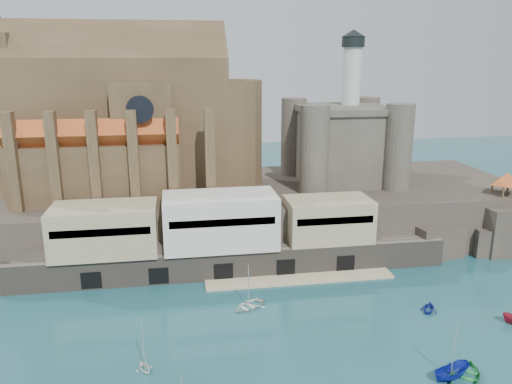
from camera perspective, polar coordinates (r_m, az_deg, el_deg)
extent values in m
plane|color=#17464E|center=(64.80, 7.34, -16.66)|extent=(300.00, 300.00, 0.00)
cube|color=#2B2520|center=(98.46, 0.84, -2.05)|extent=(100.00, 34.00, 10.00)
cube|color=#2B2520|center=(84.89, -23.38, -7.63)|extent=(9.00, 5.00, 6.00)
cube|color=#2B2520|center=(82.34, -12.44, -7.39)|extent=(9.00, 5.00, 6.00)
cube|color=#2B2520|center=(82.99, -0.57, -6.84)|extent=(9.00, 5.00, 6.00)
cube|color=#2B2520|center=(87.03, 10.62, -6.05)|extent=(9.00, 5.00, 6.00)
cube|color=#2B2520|center=(93.53, 19.93, -5.21)|extent=(9.00, 5.00, 6.00)
cube|color=#5C544A|center=(81.99, -2.55, -7.70)|extent=(70.00, 6.00, 4.50)
cube|color=tan|center=(80.48, 5.05, -9.83)|extent=(30.00, 4.00, 0.40)
cube|color=black|center=(80.24, -18.31, -9.53)|extent=(3.00, 0.40, 2.60)
cube|color=black|center=(79.20, -11.06, -9.35)|extent=(3.00, 0.40, 2.60)
cube|color=black|center=(79.41, -3.74, -9.01)|extent=(3.00, 0.40, 2.60)
cube|color=black|center=(80.87, 3.40, -8.55)|extent=(3.00, 0.40, 2.60)
cube|color=black|center=(83.51, 10.18, -7.98)|extent=(3.00, 0.40, 2.60)
cube|color=#9B8F69|center=(81.13, -16.89, -4.08)|extent=(16.00, 9.00, 7.50)
cube|color=beige|center=(80.46, -4.11, -3.23)|extent=(18.00, 9.00, 8.50)
cube|color=#9B8F69|center=(84.12, 8.22, -3.07)|extent=(14.00, 8.00, 7.00)
cube|color=#463420|center=(95.83, -14.96, 7.39)|extent=(38.00, 14.00, 24.00)
cube|color=#463420|center=(95.09, -15.46, 14.56)|extent=(38.00, 13.01, 13.01)
cylinder|color=#463420|center=(96.14, -3.48, 6.68)|extent=(14.00, 14.00, 20.00)
cube|color=#463420|center=(95.80, -12.49, 6.33)|extent=(10.00, 20.00, 20.00)
cube|color=#463420|center=(88.22, -17.80, 1.92)|extent=(28.00, 5.00, 10.00)
cube|color=#463420|center=(106.67, -16.40, 4.20)|extent=(28.00, 5.00, 10.00)
cube|color=#AE471D|center=(87.04, -18.14, 6.16)|extent=(28.00, 5.66, 5.66)
cube|color=#AE471D|center=(105.70, -16.66, 7.72)|extent=(28.00, 5.66, 5.66)
cube|color=#463420|center=(99.27, -26.11, 7.79)|extent=(4.00, 10.00, 28.00)
cylinder|color=black|center=(83.13, -13.13, 9.18)|extent=(4.40, 0.30, 4.40)
cube|color=#463420|center=(87.41, -26.03, 3.01)|extent=(1.60, 2.20, 16.00)
cube|color=#463420|center=(85.81, -22.06, 3.24)|extent=(1.60, 2.20, 16.00)
cube|color=#463420|center=(84.65, -17.97, 3.46)|extent=(1.60, 2.20, 16.00)
cube|color=#463420|center=(83.93, -13.78, 3.67)|extent=(1.60, 2.20, 16.00)
cube|color=#463420|center=(83.66, -9.54, 3.86)|extent=(1.60, 2.20, 16.00)
cube|color=#463420|center=(83.85, -5.29, 4.03)|extent=(1.60, 2.20, 16.00)
cube|color=#433E35|center=(100.61, 9.81, 5.13)|extent=(16.00, 16.00, 14.00)
cube|color=#433E35|center=(99.63, 10.00, 9.33)|extent=(17.00, 17.00, 1.20)
cylinder|color=#433E35|center=(90.53, 6.66, 4.81)|extent=(5.20, 5.20, 16.00)
cylinder|color=#433E35|center=(96.13, 15.91, 4.93)|extent=(5.20, 5.20, 16.00)
cylinder|color=#433E35|center=(105.79, 4.29, 6.34)|extent=(5.20, 5.20, 16.00)
cylinder|color=#433E35|center=(110.62, 12.43, 6.41)|extent=(5.20, 5.20, 16.00)
cylinder|color=#B8C8BD|center=(101.80, 10.86, 12.57)|extent=(3.60, 3.60, 12.00)
cylinder|color=black|center=(101.78, 11.06, 16.50)|extent=(4.40, 4.40, 2.00)
cone|color=black|center=(101.84, 11.10, 17.40)|extent=(4.60, 4.60, 1.40)
cube|color=#2B2520|center=(102.47, 26.19, -3.33)|extent=(12.00, 10.00, 8.70)
cube|color=#2B2520|center=(98.48, 25.15, -5.06)|extent=(6.00, 5.00, 5.00)
cube|color=#463420|center=(101.27, 26.48, -0.91)|extent=(4.20, 4.20, 0.30)
cylinder|color=#463420|center=(98.74, 26.36, -0.40)|extent=(0.36, 0.36, 3.20)
cylinder|color=#463420|center=(101.26, 25.33, 0.07)|extent=(0.36, 0.36, 3.20)
cylinder|color=#463420|center=(103.10, 26.79, 0.15)|extent=(0.36, 0.36, 3.20)
pyramid|color=#AE471D|center=(100.32, 26.76, 1.37)|extent=(6.40, 6.40, 2.20)
imported|color=#0F1F97|center=(62.21, 21.36, -19.16)|extent=(2.31, 2.28, 4.80)
imported|color=#1D7F37|center=(62.78, 22.82, -18.98)|extent=(4.22, 4.01, 6.32)
imported|color=white|center=(60.89, -12.58, -19.22)|extent=(2.65, 2.15, 2.66)
imported|color=white|center=(72.13, -0.85, -13.02)|extent=(3.00, 3.53, 5.07)
imported|color=navy|center=(75.06, 19.12, -12.73)|extent=(3.36, 3.12, 3.34)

